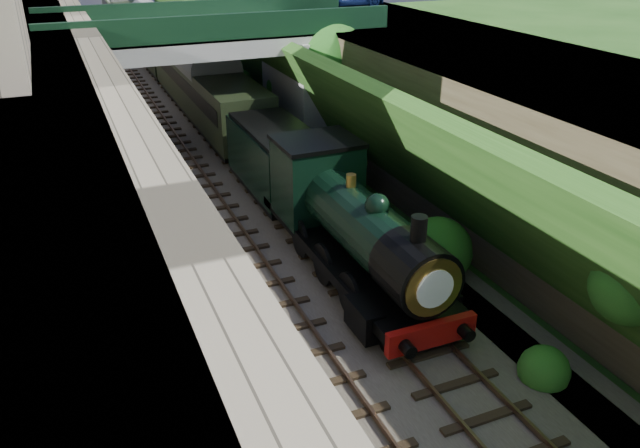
% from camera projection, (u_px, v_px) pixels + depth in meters
% --- Properties ---
extents(trackbed, '(10.00, 90.00, 0.20)m').
position_uv_depth(trackbed, '(232.00, 176.00, 29.38)').
color(trackbed, '#473F38').
rests_on(trackbed, ground).
extents(retaining_wall, '(1.00, 90.00, 7.00)m').
position_uv_depth(retaining_wall, '(99.00, 119.00, 25.97)').
color(retaining_wall, '#756B56').
rests_on(retaining_wall, ground).
extents(street_plateau_left, '(6.00, 90.00, 7.00)m').
position_uv_depth(street_plateau_left, '(7.00, 128.00, 24.74)').
color(street_plateau_left, '#262628').
rests_on(street_plateau_left, ground).
extents(street_plateau_right, '(8.00, 90.00, 6.25)m').
position_uv_depth(street_plateau_right, '(411.00, 93.00, 31.40)').
color(street_plateau_right, '#262628').
rests_on(street_plateau_right, ground).
extents(embankment_slope, '(4.47, 90.00, 6.36)m').
position_uv_depth(embankment_slope, '(335.00, 110.00, 29.53)').
color(embankment_slope, '#1E4714').
rests_on(embankment_slope, ground).
extents(track_left, '(2.50, 90.00, 0.20)m').
position_uv_depth(track_left, '(190.00, 179.00, 28.62)').
color(track_left, black).
rests_on(track_left, trackbed).
extents(track_right, '(2.50, 90.00, 0.20)m').
position_uv_depth(track_right, '(256.00, 169.00, 29.74)').
color(track_right, black).
rests_on(track_right, trackbed).
extents(road_bridge, '(16.00, 6.40, 7.25)m').
position_uv_depth(road_bridge, '(224.00, 73.00, 31.29)').
color(road_bridge, gray).
rests_on(road_bridge, ground).
extents(tree, '(3.60, 3.80, 6.60)m').
position_uv_depth(tree, '(333.00, 62.00, 30.81)').
color(tree, black).
rests_on(tree, ground).
extents(locomotive, '(3.10, 10.22, 3.83)m').
position_uv_depth(locomotive, '(352.00, 228.00, 20.32)').
color(locomotive, black).
rests_on(locomotive, trackbed).
extents(tender, '(2.70, 6.00, 3.05)m').
position_uv_depth(tender, '(277.00, 163.00, 26.54)').
color(tender, black).
rests_on(tender, trackbed).
extents(coach_front, '(2.90, 18.00, 3.70)m').
position_uv_depth(coach_front, '(206.00, 88.00, 36.79)').
color(coach_front, black).
rests_on(coach_front, trackbed).
extents(coach_middle, '(2.90, 18.00, 3.70)m').
position_uv_depth(coach_middle, '(153.00, 39.00, 52.37)').
color(coach_middle, black).
rests_on(coach_middle, trackbed).
extents(coach_rear, '(2.90, 18.00, 3.70)m').
position_uv_depth(coach_rear, '(124.00, 12.00, 67.94)').
color(coach_rear, black).
rests_on(coach_rear, trackbed).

